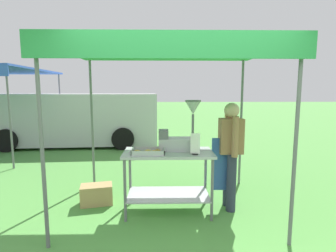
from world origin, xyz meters
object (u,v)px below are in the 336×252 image
menu_sign (195,145)px  vendor (230,150)px  donut_fryer (180,135)px  van_silver (73,118)px  donut_tray (148,152)px  stall_canopy (168,54)px  donut_cart (168,168)px  supply_crate (97,194)px

menu_sign → vendor: bearing=28.7°
donut_fryer → van_silver: 5.91m
donut_tray → vendor: (1.21, 0.24, -0.03)m
donut_fryer → van_silver: van_silver is taller
stall_canopy → donut_cart: (-0.00, -0.10, -1.63)m
stall_canopy → menu_sign: 1.34m
donut_tray → van_silver: 5.86m
menu_sign → supply_crate: (-1.50, 0.49, -0.89)m
stall_canopy → menu_sign: stall_canopy is taller
donut_fryer → menu_sign: size_ratio=2.49×
stall_canopy → supply_crate: 2.43m
supply_crate → van_silver: 5.16m
van_silver → donut_fryer: bearing=-56.7°
donut_cart → menu_sign: 0.56m
donut_cart → donut_tray: (-0.28, -0.13, 0.27)m
stall_canopy → donut_tray: size_ratio=6.58×
donut_cart → donut_fryer: (0.18, 0.10, 0.48)m
vendor → donut_tray: bearing=-168.7°
donut_fryer → vendor: donut_fryer is taller
donut_cart → menu_sign: menu_sign is taller
vendor → van_silver: van_silver is taller
stall_canopy → donut_fryer: (0.18, -0.00, -1.15)m
donut_cart → menu_sign: size_ratio=4.36×
vendor → supply_crate: 2.20m
menu_sign → supply_crate: bearing=161.8°
menu_sign → donut_tray: bearing=174.2°
donut_cart → van_silver: van_silver is taller
donut_cart → menu_sign: (0.36, -0.19, 0.38)m
supply_crate → van_silver: (-1.94, 4.73, 0.72)m
donut_cart → donut_tray: size_ratio=2.83×
stall_canopy → donut_tray: stall_canopy is taller
donut_fryer → vendor: (0.75, 0.02, -0.24)m
donut_cart → donut_tray: 0.41m
stall_canopy → menu_sign: (0.36, -0.29, -1.26)m
supply_crate → van_silver: van_silver is taller
stall_canopy → vendor: size_ratio=1.86×
van_silver → supply_crate: bearing=-67.7°
vendor → supply_crate: (-2.06, 0.18, -0.75)m
menu_sign → donut_cart: bearing=152.0°
donut_tray → van_silver: van_silver is taller
donut_tray → supply_crate: bearing=153.3°
menu_sign → vendor: (0.56, 0.31, -0.14)m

